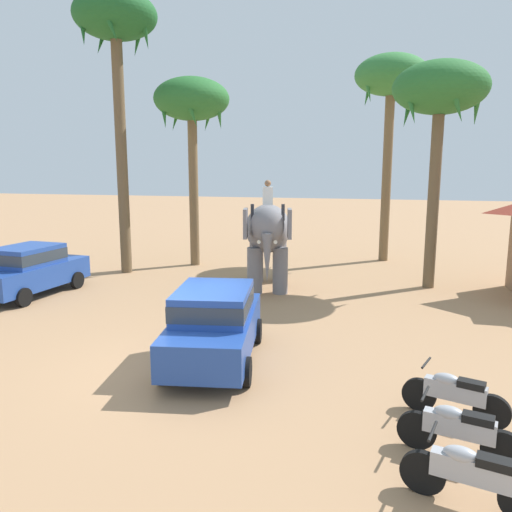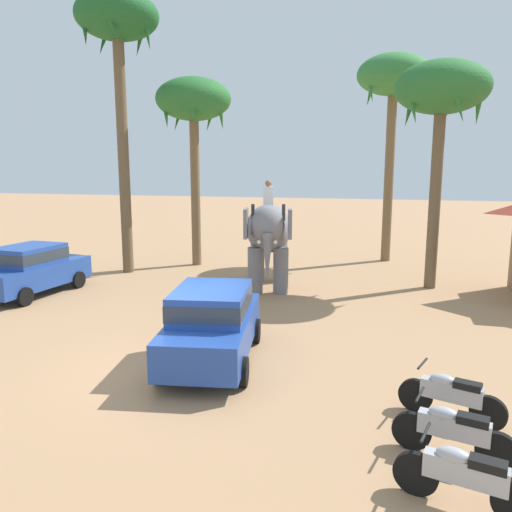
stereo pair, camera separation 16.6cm
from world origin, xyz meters
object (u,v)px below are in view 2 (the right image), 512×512
palm_tree_left_of_road (393,82)px  elephant_with_mahout (268,234)px  motorcycle_mid_row (451,395)px  car_parked_far_side (31,268)px  palm_tree_behind_elephant (441,94)px  car_sedan_foreground (212,321)px  palm_tree_near_hut (118,29)px  motorcycle_second_in_row (453,431)px  motorcycle_nearest_camera (465,476)px  palm_tree_far_back (194,105)px

palm_tree_left_of_road → elephant_with_mahout: bearing=-120.6°
elephant_with_mahout → motorcycle_mid_row: (5.28, -8.42, -1.53)m
car_parked_far_side → palm_tree_behind_elephant: (13.22, 4.58, 5.82)m
car_sedan_foreground → car_parked_far_side: bearing=153.3°
palm_tree_near_hut → palm_tree_left_of_road: (10.30, 5.42, -1.55)m
elephant_with_mahout → motorcycle_second_in_row: bearing=-61.8°
car_parked_far_side → motorcycle_nearest_camera: bearing=-31.6°
motorcycle_mid_row → palm_tree_left_of_road: 16.98m
car_parked_far_side → motorcycle_second_in_row: size_ratio=2.38×
motorcycle_second_in_row → palm_tree_near_hut: 18.33m
motorcycle_second_in_row → palm_tree_far_back: palm_tree_far_back is taller
motorcycle_second_in_row → elephant_with_mahout: bearing=118.2°
motorcycle_nearest_camera → motorcycle_second_in_row: 1.13m
motorcycle_mid_row → palm_tree_near_hut: size_ratio=0.16×
elephant_with_mahout → palm_tree_far_back: size_ratio=0.50×
motorcycle_second_in_row → car_parked_far_side: bearing=152.2°
car_sedan_foreground → palm_tree_near_hut: bearing=129.1°
car_sedan_foreground → elephant_with_mahout: 7.05m
car_parked_far_side → motorcycle_mid_row: size_ratio=2.42×
car_sedan_foreground → motorcycle_mid_row: size_ratio=2.48×
palm_tree_left_of_road → car_sedan_foreground: bearing=-104.6°
elephant_with_mahout → motorcycle_second_in_row: elephant_with_mahout is taller
motorcycle_second_in_row → palm_tree_behind_elephant: palm_tree_behind_elephant is taller
palm_tree_behind_elephant → palm_tree_near_hut: (-11.94, -0.34, 2.79)m
motorcycle_second_in_row → palm_tree_near_hut: (-11.51, 11.00, 9.08)m
motorcycle_nearest_camera → palm_tree_near_hut: 19.04m
car_parked_far_side → motorcycle_mid_row: (12.88, -5.50, -0.46)m
motorcycle_mid_row → palm_tree_near_hut: bearing=140.0°
car_parked_far_side → elephant_with_mahout: 8.21m
palm_tree_behind_elephant → motorcycle_nearest_camera: bearing=-91.9°
motorcycle_mid_row → palm_tree_near_hut: (-11.61, 9.74, 9.08)m
elephant_with_mahout → palm_tree_near_hut: size_ratio=0.37×
motorcycle_second_in_row → motorcycle_mid_row: same height
motorcycle_nearest_camera → palm_tree_left_of_road: palm_tree_left_of_road is taller
palm_tree_behind_elephant → car_sedan_foreground: bearing=-121.2°
elephant_with_mahout → motorcycle_mid_row: bearing=-57.9°
motorcycle_second_in_row → palm_tree_near_hut: palm_tree_near_hut is taller
palm_tree_far_back → car_parked_far_side: bearing=-118.1°
car_parked_far_side → motorcycle_mid_row: car_parked_far_side is taller
motorcycle_second_in_row → palm_tree_left_of_road: palm_tree_left_of_road is taller
palm_tree_left_of_road → palm_tree_far_back: (-8.14, -3.20, -1.08)m
car_parked_far_side → elephant_with_mahout: elephant_with_mahout is taller
car_sedan_foreground → motorcycle_nearest_camera: bearing=-38.8°
elephant_with_mahout → motorcycle_mid_row: elephant_with_mahout is taller
palm_tree_behind_elephant → palm_tree_left_of_road: bearing=107.8°
motorcycle_mid_row → palm_tree_behind_elephant: 11.89m
car_sedan_foreground → car_parked_far_side: 8.97m
elephant_with_mahout → palm_tree_far_back: bearing=139.6°
car_parked_far_side → palm_tree_behind_elephant: size_ratio=0.54×
car_parked_far_side → motorcycle_nearest_camera: size_ratio=2.39×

